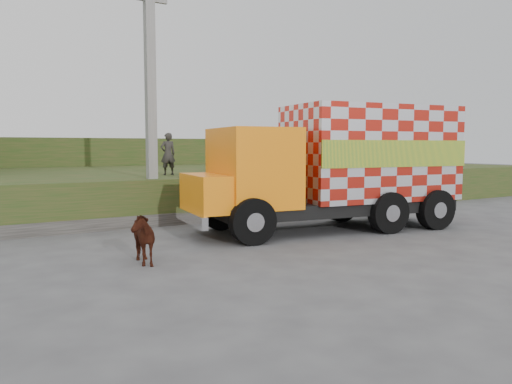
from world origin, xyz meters
TOP-DOWN VIEW (x-y plane):
  - ground at (0.00, 0.00)m, footprint 120.00×120.00m
  - embankment at (0.00, 10.00)m, footprint 40.00×12.00m
  - embankment_far at (0.00, 22.00)m, footprint 40.00×12.00m
  - retaining_strip at (-2.00, 4.20)m, footprint 16.00×0.50m
  - utility_pole at (-1.00, 4.60)m, footprint 1.20×0.30m
  - cargo_truck at (3.63, 0.74)m, footprint 8.79×3.90m
  - cow at (-3.13, -0.60)m, footprint 0.72×1.42m
  - pedestrian at (0.22, 6.32)m, footprint 0.57×0.38m

SIDE VIEW (x-z plane):
  - ground at x=0.00m, z-range 0.00..0.00m
  - retaining_strip at x=-2.00m, z-range 0.00..0.40m
  - cow at x=-3.13m, z-range 0.00..1.16m
  - embankment at x=0.00m, z-range 0.00..1.50m
  - embankment_far at x=0.00m, z-range 0.00..3.00m
  - cargo_truck at x=3.63m, z-range 0.06..3.85m
  - pedestrian at x=0.22m, z-range 1.50..3.05m
  - utility_pole at x=-1.00m, z-range 0.08..8.07m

